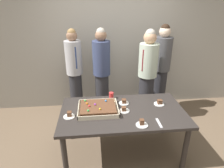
{
  "coord_description": "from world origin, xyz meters",
  "views": [
    {
      "loc": [
        -0.38,
        -2.3,
        2.15
      ],
      "look_at": [
        -0.14,
        0.15,
        1.08
      ],
      "focal_mm": 31.04,
      "sensor_mm": 36.0,
      "label": 1
    }
  ],
  "objects_px": {
    "plated_slice_near_left": "(142,124)",
    "person_far_right_suit": "(75,72)",
    "plated_slice_far_right": "(124,110)",
    "plated_slice_center_front": "(69,115)",
    "person_green_shirt_behind": "(147,75)",
    "person_serving_front": "(161,68)",
    "plated_slice_far_left": "(124,102)",
    "plated_slice_near_right": "(159,103)",
    "cake_server_utensil": "(159,123)",
    "party_table": "(123,116)",
    "drink_cup_nearest": "(111,95)",
    "person_striped_tie_right": "(102,73)",
    "sheet_cake": "(98,108)"
  },
  "relations": [
    {
      "from": "sheet_cake",
      "to": "drink_cup_nearest",
      "type": "height_order",
      "value": "same"
    },
    {
      "from": "plated_slice_far_right",
      "to": "plated_slice_center_front",
      "type": "relative_size",
      "value": 1.0
    },
    {
      "from": "plated_slice_near_left",
      "to": "sheet_cake",
      "type": "bearing_deg",
      "value": 142.59
    },
    {
      "from": "plated_slice_near_left",
      "to": "person_green_shirt_behind",
      "type": "distance_m",
      "value": 1.32
    },
    {
      "from": "person_green_shirt_behind",
      "to": "person_striped_tie_right",
      "type": "distance_m",
      "value": 0.84
    },
    {
      "from": "plated_slice_near_right",
      "to": "plated_slice_far_left",
      "type": "bearing_deg",
      "value": 171.33
    },
    {
      "from": "plated_slice_near_left",
      "to": "drink_cup_nearest",
      "type": "xyz_separation_m",
      "value": [
        -0.31,
        0.74,
        0.03
      ]
    },
    {
      "from": "plated_slice_far_right",
      "to": "person_green_shirt_behind",
      "type": "bearing_deg",
      "value": 58.03
    },
    {
      "from": "party_table",
      "to": "drink_cup_nearest",
      "type": "distance_m",
      "value": 0.43
    },
    {
      "from": "plated_slice_far_right",
      "to": "person_serving_front",
      "type": "xyz_separation_m",
      "value": [
        0.93,
        1.23,
        0.17
      ]
    },
    {
      "from": "person_serving_front",
      "to": "plated_slice_far_left",
      "type": "bearing_deg",
      "value": 6.08
    },
    {
      "from": "plated_slice_near_left",
      "to": "person_green_shirt_behind",
      "type": "xyz_separation_m",
      "value": [
        0.4,
        1.25,
        0.15
      ]
    },
    {
      "from": "cake_server_utensil",
      "to": "drink_cup_nearest",
      "type": "bearing_deg",
      "value": 126.11
    },
    {
      "from": "party_table",
      "to": "cake_server_utensil",
      "type": "xyz_separation_m",
      "value": [
        0.41,
        -0.34,
        0.09
      ]
    },
    {
      "from": "party_table",
      "to": "plated_slice_near_right",
      "type": "bearing_deg",
      "value": 12.77
    },
    {
      "from": "sheet_cake",
      "to": "drink_cup_nearest",
      "type": "xyz_separation_m",
      "value": [
        0.22,
        0.34,
        0.01
      ]
    },
    {
      "from": "party_table",
      "to": "drink_cup_nearest",
      "type": "height_order",
      "value": "drink_cup_nearest"
    },
    {
      "from": "person_green_shirt_behind",
      "to": "plated_slice_far_left",
      "type": "bearing_deg",
      "value": 9.69
    },
    {
      "from": "plated_slice_center_front",
      "to": "person_far_right_suit",
      "type": "relative_size",
      "value": 0.09
    },
    {
      "from": "person_serving_front",
      "to": "person_far_right_suit",
      "type": "distance_m",
      "value": 1.69
    },
    {
      "from": "plated_slice_near_left",
      "to": "person_far_right_suit",
      "type": "relative_size",
      "value": 0.09
    },
    {
      "from": "cake_server_utensil",
      "to": "person_far_right_suit",
      "type": "xyz_separation_m",
      "value": [
        -1.15,
        1.52,
        0.16
      ]
    },
    {
      "from": "sheet_cake",
      "to": "person_far_right_suit",
      "type": "bearing_deg",
      "value": 109.26
    },
    {
      "from": "cake_server_utensil",
      "to": "person_green_shirt_behind",
      "type": "height_order",
      "value": "person_green_shirt_behind"
    },
    {
      "from": "person_green_shirt_behind",
      "to": "person_far_right_suit",
      "type": "relative_size",
      "value": 1.01
    },
    {
      "from": "plated_slice_near_left",
      "to": "person_far_right_suit",
      "type": "bearing_deg",
      "value": 120.99
    },
    {
      "from": "sheet_cake",
      "to": "plated_slice_far_right",
      "type": "xyz_separation_m",
      "value": [
        0.36,
        -0.06,
        -0.02
      ]
    },
    {
      "from": "plated_slice_near_right",
      "to": "plated_slice_center_front",
      "type": "xyz_separation_m",
      "value": [
        -1.29,
        -0.2,
        -0.0
      ]
    },
    {
      "from": "plated_slice_center_front",
      "to": "plated_slice_far_left",
      "type": "bearing_deg",
      "value": 19.95
    },
    {
      "from": "plated_slice_near_right",
      "to": "plated_slice_center_front",
      "type": "height_order",
      "value": "plated_slice_center_front"
    },
    {
      "from": "drink_cup_nearest",
      "to": "cake_server_utensil",
      "type": "relative_size",
      "value": 0.5
    },
    {
      "from": "plated_slice_far_left",
      "to": "person_green_shirt_behind",
      "type": "height_order",
      "value": "person_green_shirt_behind"
    },
    {
      "from": "plated_slice_near_right",
      "to": "person_far_right_suit",
      "type": "xyz_separation_m",
      "value": [
        -1.31,
        1.05,
        0.15
      ]
    },
    {
      "from": "sheet_cake",
      "to": "person_far_right_suit",
      "type": "xyz_separation_m",
      "value": [
        -0.4,
        1.13,
        0.13
      ]
    },
    {
      "from": "plated_slice_far_left",
      "to": "cake_server_utensil",
      "type": "xyz_separation_m",
      "value": [
        0.36,
        -0.55,
        -0.02
      ]
    },
    {
      "from": "plated_slice_center_front",
      "to": "drink_cup_nearest",
      "type": "bearing_deg",
      "value": 37.47
    },
    {
      "from": "plated_slice_far_right",
      "to": "cake_server_utensil",
      "type": "relative_size",
      "value": 0.75
    },
    {
      "from": "cake_server_utensil",
      "to": "person_striped_tie_right",
      "type": "xyz_separation_m",
      "value": [
        -0.64,
        1.43,
        0.17
      ]
    },
    {
      "from": "plated_slice_near_right",
      "to": "person_striped_tie_right",
      "type": "xyz_separation_m",
      "value": [
        -0.8,
        0.96,
        0.15
      ]
    },
    {
      "from": "plated_slice_near_left",
      "to": "cake_server_utensil",
      "type": "height_order",
      "value": "plated_slice_near_left"
    },
    {
      "from": "cake_server_utensil",
      "to": "person_green_shirt_behind",
      "type": "bearing_deg",
      "value": 82.12
    },
    {
      "from": "plated_slice_far_left",
      "to": "person_green_shirt_behind",
      "type": "relative_size",
      "value": 0.09
    },
    {
      "from": "sheet_cake",
      "to": "cake_server_utensil",
      "type": "height_order",
      "value": "sheet_cake"
    },
    {
      "from": "sheet_cake",
      "to": "plated_slice_near_left",
      "type": "height_order",
      "value": "sheet_cake"
    },
    {
      "from": "party_table",
      "to": "plated_slice_near_right",
      "type": "height_order",
      "value": "plated_slice_near_right"
    },
    {
      "from": "drink_cup_nearest",
      "to": "plated_slice_center_front",
      "type": "bearing_deg",
      "value": -142.53
    },
    {
      "from": "plated_slice_near_right",
      "to": "person_far_right_suit",
      "type": "relative_size",
      "value": 0.09
    },
    {
      "from": "sheet_cake",
      "to": "plated_slice_far_left",
      "type": "distance_m",
      "value": 0.42
    },
    {
      "from": "person_striped_tie_right",
      "to": "sheet_cake",
      "type": "bearing_deg",
      "value": -0.04
    },
    {
      "from": "plated_slice_far_right",
      "to": "person_serving_front",
      "type": "relative_size",
      "value": 0.09
    }
  ]
}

